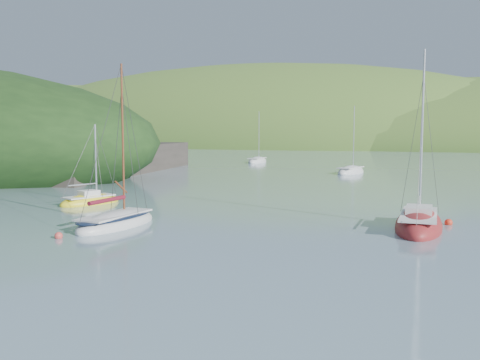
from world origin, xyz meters
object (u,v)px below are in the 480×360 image
at_px(daysailer_white, 116,222).
at_px(distant_sloop_c, 257,162).
at_px(sloop_red, 419,225).
at_px(sailboat_yellow, 90,202).
at_px(distant_sloop_a, 351,172).

bearing_deg(daysailer_white, distant_sloop_c, 104.17).
distance_m(sloop_red, distant_sloop_c, 59.82).
height_order(daysailer_white, sailboat_yellow, daysailer_white).
bearing_deg(sloop_red, sailboat_yellow, 174.68).
bearing_deg(distant_sloop_a, daysailer_white, -85.92).
xyz_separation_m(sailboat_yellow, distant_sloop_c, (-6.16, 50.95, -0.00)).
xyz_separation_m(daysailer_white, distant_sloop_c, (-13.41, 57.81, -0.06)).
xyz_separation_m(sloop_red, distant_sloop_a, (-10.74, 36.15, -0.05)).
relative_size(sailboat_yellow, distant_sloop_c, 0.70).
bearing_deg(daysailer_white, sailboat_yellow, 137.68).
distance_m(sailboat_yellow, distant_sloop_c, 51.32).
distance_m(daysailer_white, distant_sloop_c, 59.34).
distance_m(daysailer_white, distant_sloop_a, 42.13).
height_order(sloop_red, sailboat_yellow, sloop_red).
bearing_deg(sloop_red, distant_sloop_c, 116.98).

